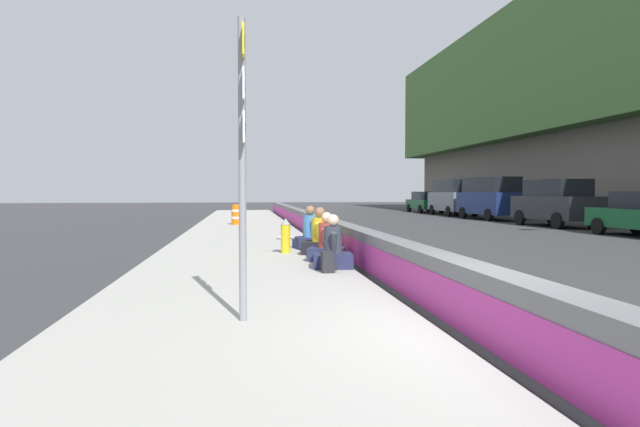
{
  "coord_description": "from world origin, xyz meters",
  "views": [
    {
      "loc": [
        -5.37,
        2.64,
        1.69
      ],
      "look_at": [
        8.54,
        0.62,
        1.11
      ],
      "focal_mm": 29.68,
      "sensor_mm": 36.0,
      "label": 1
    }
  ],
  "objects_px": {
    "parked_car_fourth": "(556,202)",
    "parked_car_midline": "(490,197)",
    "seated_person_rear": "(320,239)",
    "construction_barrel": "(237,214)",
    "parked_car_far": "(453,197)",
    "seated_person_middle": "(327,245)",
    "parked_car_farther": "(425,202)",
    "seated_person_far": "(310,235)",
    "backpack": "(328,262)",
    "fire_hydrant": "(286,235)",
    "route_sign_post": "(243,146)",
    "seated_person_foreground": "(333,251)"
  },
  "relations": [
    {
      "from": "parked_car_far",
      "to": "backpack",
      "type": "bearing_deg",
      "value": 152.99
    },
    {
      "from": "backpack",
      "to": "parked_car_far",
      "type": "bearing_deg",
      "value": -27.01
    },
    {
      "from": "seated_person_far",
      "to": "parked_car_midline",
      "type": "height_order",
      "value": "parked_car_midline"
    },
    {
      "from": "seated_person_foreground",
      "to": "parked_car_midline",
      "type": "height_order",
      "value": "parked_car_midline"
    },
    {
      "from": "route_sign_post",
      "to": "parked_car_fourth",
      "type": "distance_m",
      "value": 22.89
    },
    {
      "from": "seated_person_far",
      "to": "construction_barrel",
      "type": "height_order",
      "value": "seated_person_far"
    },
    {
      "from": "seated_person_middle",
      "to": "parked_car_midline",
      "type": "height_order",
      "value": "parked_car_midline"
    },
    {
      "from": "seated_person_rear",
      "to": "parked_car_midline",
      "type": "relative_size",
      "value": 0.23
    },
    {
      "from": "seated_person_foreground",
      "to": "seated_person_middle",
      "type": "relative_size",
      "value": 1.0
    },
    {
      "from": "seated_person_rear",
      "to": "parked_car_midline",
      "type": "bearing_deg",
      "value": -36.92
    },
    {
      "from": "route_sign_post",
      "to": "seated_person_far",
      "type": "bearing_deg",
      "value": -12.84
    },
    {
      "from": "route_sign_post",
      "to": "seated_person_rear",
      "type": "distance_m",
      "value": 7.11
    },
    {
      "from": "fire_hydrant",
      "to": "construction_barrel",
      "type": "xyz_separation_m",
      "value": [
        11.95,
        1.35,
        0.03
      ]
    },
    {
      "from": "route_sign_post",
      "to": "parked_car_fourth",
      "type": "bearing_deg",
      "value": -40.89
    },
    {
      "from": "route_sign_post",
      "to": "parked_car_midline",
      "type": "xyz_separation_m",
      "value": [
        23.81,
        -14.79,
        -0.88
      ]
    },
    {
      "from": "seated_person_middle",
      "to": "seated_person_far",
      "type": "height_order",
      "value": "seated_person_far"
    },
    {
      "from": "fire_hydrant",
      "to": "construction_barrel",
      "type": "relative_size",
      "value": 0.93
    },
    {
      "from": "fire_hydrant",
      "to": "seated_person_foreground",
      "type": "height_order",
      "value": "seated_person_foreground"
    },
    {
      "from": "seated_person_far",
      "to": "parked_car_midline",
      "type": "xyz_separation_m",
      "value": [
        15.84,
        -12.98,
        0.85
      ]
    },
    {
      "from": "parked_car_fourth",
      "to": "parked_car_midline",
      "type": "xyz_separation_m",
      "value": [
        6.52,
        0.18,
        0.17
      ]
    },
    {
      "from": "route_sign_post",
      "to": "seated_person_middle",
      "type": "xyz_separation_m",
      "value": [
        5.38,
        -1.86,
        -1.75
      ]
    },
    {
      "from": "fire_hydrant",
      "to": "parked_car_midline",
      "type": "bearing_deg",
      "value": -39.15
    },
    {
      "from": "fire_hydrant",
      "to": "parked_car_midline",
      "type": "relative_size",
      "value": 0.17
    },
    {
      "from": "backpack",
      "to": "fire_hydrant",
      "type": "bearing_deg",
      "value": 9.52
    },
    {
      "from": "parked_car_far",
      "to": "seated_person_middle",
      "type": "bearing_deg",
      "value": 151.8
    },
    {
      "from": "seated_person_rear",
      "to": "parked_car_fourth",
      "type": "bearing_deg",
      "value": -50.85
    },
    {
      "from": "route_sign_post",
      "to": "parked_car_farther",
      "type": "distance_m",
      "value": 38.11
    },
    {
      "from": "route_sign_post",
      "to": "seated_person_rear",
      "type": "height_order",
      "value": "route_sign_post"
    },
    {
      "from": "seated_person_rear",
      "to": "construction_barrel",
      "type": "bearing_deg",
      "value": 10.11
    },
    {
      "from": "seated_person_middle",
      "to": "parked_car_farther",
      "type": "relative_size",
      "value": 0.24
    },
    {
      "from": "seated_person_foreground",
      "to": "parked_car_far",
      "type": "height_order",
      "value": "parked_car_far"
    },
    {
      "from": "route_sign_post",
      "to": "fire_hydrant",
      "type": "xyz_separation_m",
      "value": [
        6.94,
        -1.06,
        -1.65
      ]
    },
    {
      "from": "seated_person_middle",
      "to": "backpack",
      "type": "height_order",
      "value": "seated_person_middle"
    },
    {
      "from": "seated_person_middle",
      "to": "parked_car_far",
      "type": "height_order",
      "value": "parked_car_far"
    },
    {
      "from": "seated_person_middle",
      "to": "construction_barrel",
      "type": "height_order",
      "value": "seated_person_middle"
    },
    {
      "from": "fire_hydrant",
      "to": "parked_car_fourth",
      "type": "distance_m",
      "value": 17.35
    },
    {
      "from": "parked_car_far",
      "to": "parked_car_farther",
      "type": "relative_size",
      "value": 1.13
    },
    {
      "from": "parked_car_midline",
      "to": "parked_car_farther",
      "type": "relative_size",
      "value": 1.15
    },
    {
      "from": "seated_person_foreground",
      "to": "seated_person_far",
      "type": "distance_m",
      "value": 3.75
    },
    {
      "from": "construction_barrel",
      "to": "seated_person_middle",
      "type": "bearing_deg",
      "value": -170.93
    },
    {
      "from": "fire_hydrant",
      "to": "parked_car_midline",
      "type": "distance_m",
      "value": 21.77
    },
    {
      "from": "seated_person_middle",
      "to": "seated_person_rear",
      "type": "xyz_separation_m",
      "value": [
        1.26,
        -0.03,
        0.02
      ]
    },
    {
      "from": "seated_person_far",
      "to": "parked_car_far",
      "type": "bearing_deg",
      "value": -31.07
    },
    {
      "from": "seated_person_middle",
      "to": "fire_hydrant",
      "type": "bearing_deg",
      "value": 27.33
    },
    {
      "from": "seated_person_foreground",
      "to": "backpack",
      "type": "bearing_deg",
      "value": 161.17
    },
    {
      "from": "parked_car_far",
      "to": "construction_barrel",
      "type": "bearing_deg",
      "value": 125.2
    },
    {
      "from": "backpack",
      "to": "seated_person_far",
      "type": "bearing_deg",
      "value": -2.71
    },
    {
      "from": "seated_person_foreground",
      "to": "backpack",
      "type": "distance_m",
      "value": 0.63
    },
    {
      "from": "seated_person_far",
      "to": "construction_barrel",
      "type": "bearing_deg",
      "value": 10.93
    },
    {
      "from": "route_sign_post",
      "to": "seated_person_rear",
      "type": "xyz_separation_m",
      "value": [
        6.64,
        -1.89,
        -1.73
      ]
    }
  ]
}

